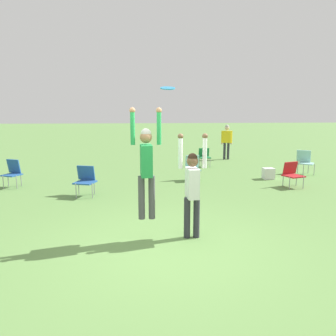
{
  "coord_description": "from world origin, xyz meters",
  "views": [
    {
      "loc": [
        -0.45,
        -5.44,
        2.37
      ],
      "look_at": [
        0.14,
        0.68,
        1.3
      ],
      "focal_mm": 35.0,
      "sensor_mm": 36.0,
      "label": 1
    }
  ],
  "objects_px": {
    "camping_chair_1": "(305,160)",
    "camping_chair_2": "(292,173)",
    "camping_chair_3": "(86,179)",
    "person_spectator_near": "(227,139)",
    "camping_chair_4": "(13,171)",
    "camping_chair_0": "(193,166)",
    "cooler_box": "(268,174)",
    "frisbee": "(168,88)",
    "person_defending": "(192,184)",
    "camping_chair_5": "(204,156)",
    "person_jumping": "(146,162)"
  },
  "relations": [
    {
      "from": "frisbee",
      "to": "cooler_box",
      "type": "height_order",
      "value": "frisbee"
    },
    {
      "from": "camping_chair_1",
      "to": "cooler_box",
      "type": "distance_m",
      "value": 1.94
    },
    {
      "from": "frisbee",
      "to": "cooler_box",
      "type": "xyz_separation_m",
      "value": [
        4.09,
        5.23,
        -2.57
      ]
    },
    {
      "from": "camping_chair_4",
      "to": "person_spectator_near",
      "type": "xyz_separation_m",
      "value": [
        8.34,
        5.25,
        0.52
      ]
    },
    {
      "from": "camping_chair_2",
      "to": "person_jumping",
      "type": "bearing_deg",
      "value": 21.67
    },
    {
      "from": "camping_chair_4",
      "to": "cooler_box",
      "type": "distance_m",
      "value": 8.54
    },
    {
      "from": "camping_chair_4",
      "to": "camping_chair_3",
      "type": "bearing_deg",
      "value": 177.35
    },
    {
      "from": "camping_chair_1",
      "to": "cooler_box",
      "type": "height_order",
      "value": "camping_chair_1"
    },
    {
      "from": "person_defending",
      "to": "frisbee",
      "type": "distance_m",
      "value": 1.79
    },
    {
      "from": "frisbee",
      "to": "camping_chair_3",
      "type": "xyz_separation_m",
      "value": [
        -2.0,
        3.51,
        -2.27
      ]
    },
    {
      "from": "camping_chair_4",
      "to": "camping_chair_2",
      "type": "bearing_deg",
      "value": -159.77
    },
    {
      "from": "frisbee",
      "to": "person_spectator_near",
      "type": "bearing_deg",
      "value": 68.82
    },
    {
      "from": "camping_chair_5",
      "to": "cooler_box",
      "type": "relative_size",
      "value": 2.02
    },
    {
      "from": "person_jumping",
      "to": "person_spectator_near",
      "type": "xyz_separation_m",
      "value": [
        4.28,
        9.99,
        -0.45
      ]
    },
    {
      "from": "camping_chair_0",
      "to": "cooler_box",
      "type": "xyz_separation_m",
      "value": [
        2.7,
        -0.07,
        -0.3
      ]
    },
    {
      "from": "person_jumping",
      "to": "camping_chair_5",
      "type": "bearing_deg",
      "value": -21.53
    },
    {
      "from": "camping_chair_3",
      "to": "cooler_box",
      "type": "bearing_deg",
      "value": -145.29
    },
    {
      "from": "camping_chair_3",
      "to": "camping_chair_4",
      "type": "relative_size",
      "value": 0.97
    },
    {
      "from": "camping_chair_5",
      "to": "cooler_box",
      "type": "xyz_separation_m",
      "value": [
        1.71,
        -2.86,
        -0.28
      ]
    },
    {
      "from": "camping_chair_3",
      "to": "camping_chair_5",
      "type": "relative_size",
      "value": 1.07
    },
    {
      "from": "person_defending",
      "to": "camping_chair_5",
      "type": "bearing_deg",
      "value": 163.99
    },
    {
      "from": "camping_chair_3",
      "to": "person_spectator_near",
      "type": "bearing_deg",
      "value": -113.09
    },
    {
      "from": "camping_chair_5",
      "to": "cooler_box",
      "type": "height_order",
      "value": "camping_chair_5"
    },
    {
      "from": "frisbee",
      "to": "camping_chair_4",
      "type": "xyz_separation_m",
      "value": [
        -4.44,
        4.82,
        -2.26
      ]
    },
    {
      "from": "camping_chair_2",
      "to": "camping_chair_3",
      "type": "bearing_deg",
      "value": -13.65
    },
    {
      "from": "cooler_box",
      "to": "frisbee",
      "type": "bearing_deg",
      "value": -127.98
    },
    {
      "from": "camping_chair_3",
      "to": "cooler_box",
      "type": "relative_size",
      "value": 2.17
    },
    {
      "from": "person_jumping",
      "to": "camping_chair_4",
      "type": "height_order",
      "value": "person_jumping"
    },
    {
      "from": "camping_chair_0",
      "to": "camping_chair_2",
      "type": "xyz_separation_m",
      "value": [
        2.96,
        -1.3,
        -0.04
      ]
    },
    {
      "from": "camping_chair_0",
      "to": "camping_chair_3",
      "type": "height_order",
      "value": "camping_chair_0"
    },
    {
      "from": "camping_chair_4",
      "to": "cooler_box",
      "type": "bearing_deg",
      "value": -151.64
    },
    {
      "from": "person_spectator_near",
      "to": "camping_chair_2",
      "type": "bearing_deg",
      "value": -64.74
    },
    {
      "from": "camping_chair_0",
      "to": "cooler_box",
      "type": "height_order",
      "value": "camping_chair_0"
    },
    {
      "from": "camping_chair_0",
      "to": "camping_chair_4",
      "type": "xyz_separation_m",
      "value": [
        -5.82,
        -0.48,
        0.01
      ]
    },
    {
      "from": "camping_chair_1",
      "to": "camping_chair_2",
      "type": "xyz_separation_m",
      "value": [
        -1.49,
        -2.01,
        -0.08
      ]
    },
    {
      "from": "person_jumping",
      "to": "person_spectator_near",
      "type": "distance_m",
      "value": 10.88
    },
    {
      "from": "person_jumping",
      "to": "camping_chair_0",
      "type": "bearing_deg",
      "value": -21.17
    },
    {
      "from": "camping_chair_5",
      "to": "person_spectator_near",
      "type": "xyz_separation_m",
      "value": [
        1.52,
        1.98,
        0.56
      ]
    },
    {
      "from": "person_jumping",
      "to": "frisbee",
      "type": "xyz_separation_m",
      "value": [
        0.38,
        -0.08,
        1.28
      ]
    },
    {
      "from": "camping_chair_4",
      "to": "camping_chair_5",
      "type": "bearing_deg",
      "value": -128.8
    },
    {
      "from": "person_jumping",
      "to": "person_defending",
      "type": "xyz_separation_m",
      "value": [
        0.85,
        0.04,
        -0.44
      ]
    },
    {
      "from": "person_spectator_near",
      "to": "frisbee",
      "type": "bearing_deg",
      "value": -90.04
    },
    {
      "from": "camping_chair_0",
      "to": "camping_chair_3",
      "type": "bearing_deg",
      "value": 25.35
    },
    {
      "from": "person_defending",
      "to": "cooler_box",
      "type": "xyz_separation_m",
      "value": [
        3.62,
        5.12,
        -0.84
      ]
    },
    {
      "from": "camping_chair_2",
      "to": "person_spectator_near",
      "type": "bearing_deg",
      "value": -103.95
    },
    {
      "from": "camping_chair_1",
      "to": "cooler_box",
      "type": "xyz_separation_m",
      "value": [
        -1.75,
        -0.77,
        -0.33
      ]
    },
    {
      "from": "camping_chair_5",
      "to": "camping_chair_4",
      "type": "bearing_deg",
      "value": 22.95
    },
    {
      "from": "frisbee",
      "to": "camping_chair_1",
      "type": "height_order",
      "value": "frisbee"
    },
    {
      "from": "camping_chair_0",
      "to": "cooler_box",
      "type": "relative_size",
      "value": 2.23
    },
    {
      "from": "camping_chair_0",
      "to": "cooler_box",
      "type": "distance_m",
      "value": 2.72
    }
  ]
}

